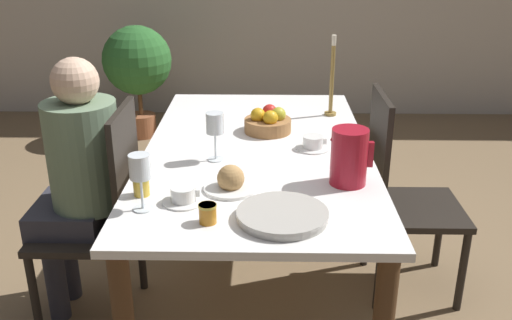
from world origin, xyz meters
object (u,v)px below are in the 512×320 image
at_px(serving_tray, 282,215).
at_px(person_seated, 78,170).
at_px(wine_glass_water, 215,125).
at_px(wine_glass_juice, 140,170).
at_px(jam_jar_red, 141,186).
at_px(jam_jar_amber, 208,213).
at_px(chair_opposite, 400,194).
at_px(red_pitcher, 349,156).
at_px(bread_plate, 231,181).
at_px(fruit_bowl, 268,122).
at_px(teacup_near_person, 183,196).
at_px(teacup_across, 313,143).
at_px(candlestick_tall, 332,84).
at_px(chair_person_side, 103,214).
at_px(potted_plant, 137,64).

bearing_deg(serving_tray, person_seated, 147.29).
height_order(wine_glass_water, wine_glass_juice, wine_glass_water).
bearing_deg(jam_jar_red, jam_jar_amber, -38.00).
bearing_deg(jam_jar_amber, wine_glass_juice, 158.80).
xyz_separation_m(chair_opposite, wine_glass_juice, (-1.03, -0.67, 0.40)).
distance_m(serving_tray, jam_jar_red, 0.52).
xyz_separation_m(red_pitcher, wine_glass_juice, (-0.71, -0.22, 0.04)).
xyz_separation_m(serving_tray, bread_plate, (-0.18, 0.22, 0.02)).
bearing_deg(wine_glass_water, fruit_bowl, 58.57).
distance_m(teacup_near_person, teacup_across, 0.71).
relative_size(jam_jar_red, candlestick_tall, 0.16).
distance_m(bread_plate, fruit_bowl, 0.64).
xyz_separation_m(teacup_near_person, serving_tray, (0.34, -0.12, -0.01)).
bearing_deg(red_pitcher, wine_glass_water, 156.60).
height_order(wine_glass_water, serving_tray, wine_glass_water).
height_order(wine_glass_water, fruit_bowl, wine_glass_water).
distance_m(wine_glass_juice, candlestick_tall, 1.28).
distance_m(wine_glass_juice, teacup_near_person, 0.19).
height_order(red_pitcher, teacup_across, red_pitcher).
height_order(bread_plate, jam_jar_amber, bread_plate).
relative_size(wine_glass_water, teacup_near_person, 1.36).
height_order(teacup_near_person, jam_jar_amber, jam_jar_amber).
distance_m(bread_plate, jam_jar_red, 0.32).
bearing_deg(jam_jar_red, candlestick_tall, 51.05).
bearing_deg(fruit_bowl, teacup_across, -48.11).
bearing_deg(person_seated, chair_person_side, -111.60).
xyz_separation_m(wine_glass_juice, teacup_near_person, (0.13, 0.06, -0.12)).
distance_m(chair_person_side, serving_tray, 0.94).
bearing_deg(potted_plant, teacup_near_person, -74.60).
relative_size(candlestick_tall, potted_plant, 0.44).
distance_m(jam_jar_red, potted_plant, 2.77).
bearing_deg(candlestick_tall, person_seated, -152.76).
distance_m(person_seated, teacup_near_person, 0.67).
relative_size(teacup_near_person, bread_plate, 0.75).
bearing_deg(teacup_near_person, bread_plate, 33.93).
bearing_deg(chair_opposite, jam_jar_amber, -46.62).
height_order(wine_glass_water, teacup_across, wine_glass_water).
xyz_separation_m(teacup_near_person, jam_jar_red, (-0.16, 0.05, 0.01)).
xyz_separation_m(red_pitcher, candlestick_tall, (0.02, 0.83, 0.06)).
relative_size(wine_glass_juice, candlestick_tall, 0.49).
xyz_separation_m(red_pitcher, teacup_near_person, (-0.59, -0.17, -0.08)).
relative_size(jam_jar_amber, fruit_bowl, 0.30).
bearing_deg(chair_person_side, potted_plant, 8.32).
xyz_separation_m(person_seated, teacup_near_person, (0.51, -0.42, 0.09)).
relative_size(chair_person_side, bread_plate, 4.92).
xyz_separation_m(chair_opposite, jam_jar_amber, (-0.80, -0.76, 0.29)).
bearing_deg(teacup_near_person, chair_opposite, 34.28).
bearing_deg(fruit_bowl, person_seated, -158.63).
relative_size(bread_plate, jam_jar_red, 3.04).
xyz_separation_m(bread_plate, potted_plant, (-0.91, 2.64, -0.17)).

